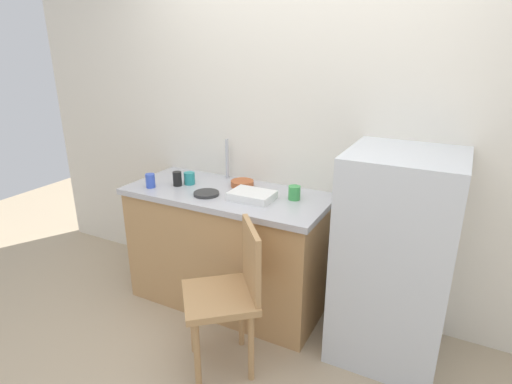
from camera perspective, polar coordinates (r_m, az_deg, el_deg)
ground_plane at (r=2.62m, az=-2.97°, el=-24.03°), size 8.00×8.00×0.00m
back_wall at (r=2.84m, az=6.93°, el=10.19°), size 4.80×0.10×2.70m
cabinet_base at (r=3.01m, az=-3.82°, el=-7.99°), size 1.37×0.60×0.83m
countertop at (r=2.84m, az=-4.02°, el=-0.24°), size 1.41×0.64×0.04m
faucet at (r=3.06m, az=-4.00°, el=4.58°), size 0.02×0.02×0.30m
refrigerator at (r=2.57m, az=18.60°, el=-8.68°), size 0.62×0.61×1.27m
chair at (r=2.40m, az=-3.61°, el=-13.58°), size 0.56×0.56×0.89m
dish_tray at (r=2.67m, az=-0.56°, el=-0.48°), size 0.28×0.20×0.05m
terracotta_bowl at (r=2.92m, az=-1.92°, el=1.20°), size 0.16×0.16×0.04m
hotplate at (r=2.77m, az=-6.88°, el=-0.21°), size 0.17×0.17×0.02m
cup_blue at (r=2.98m, az=-14.40°, el=1.53°), size 0.07×0.07×0.10m
cup_teal at (r=2.99m, az=-9.19°, el=1.89°), size 0.08×0.08×0.09m
cup_green at (r=2.67m, az=5.33°, el=-0.11°), size 0.08×0.08×0.09m
cup_black at (r=2.97m, az=-10.83°, el=1.81°), size 0.06×0.06×0.10m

